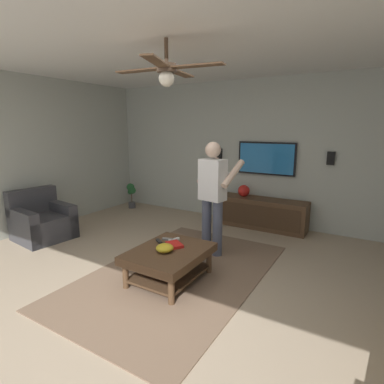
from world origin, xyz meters
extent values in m
plane|color=tan|center=(0.00, 0.00, 0.00)|extent=(7.74, 7.74, 0.00)
cube|color=#B2B7AD|center=(3.13, 0.00, 1.36)|extent=(0.10, 6.65, 2.71)
cube|color=white|center=(0.00, 0.00, 2.76)|extent=(6.36, 6.65, 0.10)
cube|color=#7A604C|center=(0.48, 0.05, 0.01)|extent=(3.08, 1.92, 0.01)
cube|color=#38383D|center=(0.37, 2.68, 0.20)|extent=(0.88, 0.88, 0.40)
cube|color=#38383D|center=(0.40, 2.99, 0.61)|extent=(0.81, 0.27, 0.42)
cube|color=#38383D|center=(0.05, 2.71, 0.28)|extent=(0.25, 0.81, 0.56)
cube|color=#38383D|center=(0.68, 2.64, 0.28)|extent=(0.25, 0.81, 0.56)
cube|color=#513823|center=(0.28, 0.05, 0.35)|extent=(1.00, 0.80, 0.10)
cylinder|color=#513823|center=(0.70, -0.27, 0.15)|extent=(0.07, 0.07, 0.30)
cylinder|color=#513823|center=(0.70, 0.37, 0.15)|extent=(0.07, 0.07, 0.30)
cylinder|color=#513823|center=(-0.14, -0.27, 0.15)|extent=(0.07, 0.07, 0.30)
cylinder|color=#513823|center=(-0.14, 0.37, 0.15)|extent=(0.07, 0.07, 0.30)
cube|color=#452F1E|center=(0.28, 0.05, 0.10)|extent=(0.88, 0.68, 0.03)
cube|color=#513823|center=(2.80, -0.21, 0.28)|extent=(0.44, 1.70, 0.55)
cube|color=#412C1C|center=(2.58, -0.21, 0.28)|extent=(0.01, 1.56, 0.39)
cube|color=black|center=(3.04, -0.21, 1.27)|extent=(0.05, 1.07, 0.60)
cube|color=#2471B9|center=(3.02, -0.21, 1.27)|extent=(0.01, 1.01, 0.54)
cylinder|color=#4C5166|center=(1.23, -0.12, 0.41)|extent=(0.14, 0.14, 0.82)
cylinder|color=#4C5166|center=(1.27, 0.08, 0.41)|extent=(0.14, 0.14, 0.82)
cube|color=white|center=(1.25, -0.02, 1.11)|extent=(0.28, 0.40, 0.58)
sphere|color=beige|center=(1.25, -0.02, 1.53)|extent=(0.22, 0.22, 0.22)
cylinder|color=beige|center=(1.39, -0.27, 1.20)|extent=(0.49, 0.18, 0.37)
cylinder|color=beige|center=(1.47, 0.16, 1.20)|extent=(0.49, 0.18, 0.37)
cube|color=white|center=(1.63, -0.09, 1.10)|extent=(0.05, 0.06, 0.16)
cylinder|color=#4C4C51|center=(2.63, 2.78, 0.07)|extent=(0.16, 0.16, 0.13)
cylinder|color=brown|center=(2.63, 2.78, 0.24)|extent=(0.02, 0.02, 0.22)
sphere|color=#235B2D|center=(2.60, 2.71, 0.42)|extent=(0.15, 0.15, 0.15)
sphere|color=#235B2D|center=(2.59, 2.78, 0.38)|extent=(0.11, 0.11, 0.11)
sphere|color=#235B2D|center=(2.60, 2.76, 0.49)|extent=(0.17, 0.17, 0.17)
ellipsoid|color=gold|center=(0.20, 0.06, 0.45)|extent=(0.21, 0.21, 0.09)
cube|color=white|center=(0.56, 0.17, 0.41)|extent=(0.16, 0.10, 0.02)
cube|color=black|center=(0.41, 0.30, 0.41)|extent=(0.12, 0.15, 0.02)
cube|color=slate|center=(0.53, 0.25, 0.41)|extent=(0.08, 0.16, 0.02)
cube|color=red|center=(0.40, 0.06, 0.42)|extent=(0.25, 0.27, 0.04)
sphere|color=red|center=(2.81, 0.12, 0.66)|extent=(0.22, 0.22, 0.22)
cube|color=black|center=(3.05, -1.31, 1.32)|extent=(0.06, 0.12, 0.22)
cube|color=black|center=(3.05, 0.77, 1.30)|extent=(0.06, 0.12, 0.22)
cylinder|color=#4C3828|center=(0.13, -0.06, 2.55)|extent=(0.04, 0.04, 0.28)
cylinder|color=#4C3828|center=(0.13, -0.06, 2.41)|extent=(0.20, 0.20, 0.08)
sphere|color=silver|center=(0.13, -0.06, 2.31)|extent=(0.16, 0.16, 0.16)
cube|color=brown|center=(0.44, -0.01, 2.41)|extent=(0.57, 0.20, 0.02)
cube|color=brown|center=(0.10, 0.26, 2.41)|extent=(0.17, 0.57, 0.02)
cube|color=brown|center=(-0.18, -0.17, 2.41)|extent=(0.57, 0.30, 0.02)
cube|color=brown|center=(0.17, -0.38, 2.41)|extent=(0.20, 0.57, 0.02)
camera|label=1|loc=(-2.52, -1.95, 1.84)|focal=28.54mm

